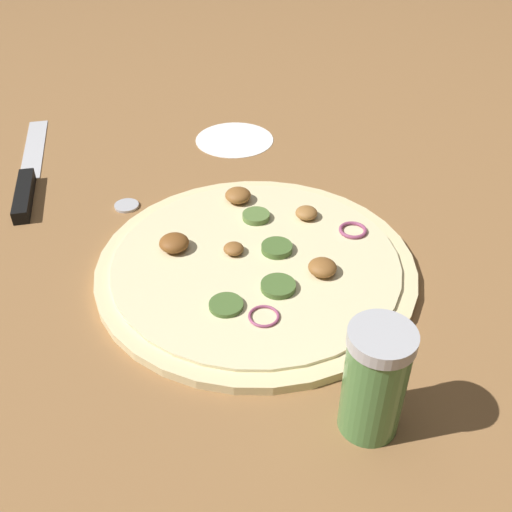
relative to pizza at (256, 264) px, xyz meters
name	(u,v)px	position (x,y,z in m)	size (l,w,h in m)	color
ground_plane	(256,270)	(0.00, 0.00, -0.01)	(3.00, 3.00, 0.00)	olive
pizza	(256,264)	(0.00, 0.00, 0.00)	(0.37, 0.37, 0.03)	beige
knife	(27,182)	(-0.30, 0.21, 0.00)	(0.06, 0.31, 0.02)	silver
spice_jar	(375,381)	(0.08, -0.22, 0.05)	(0.06, 0.06, 0.11)	#4C7F42
loose_cap	(126,205)	(-0.16, 0.15, 0.00)	(0.03, 0.03, 0.01)	#B2B2B7
flour_patch	(234,139)	(-0.01, 0.33, -0.01)	(0.12, 0.12, 0.00)	white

